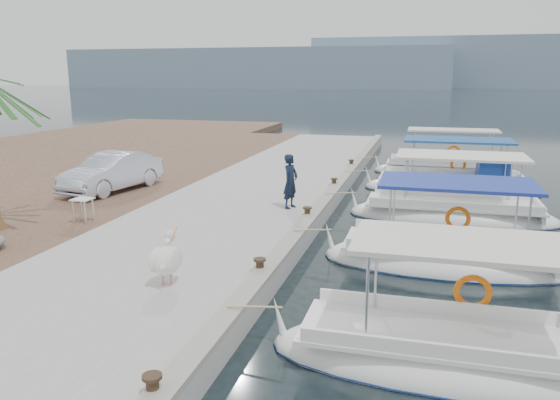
% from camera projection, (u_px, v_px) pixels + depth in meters
% --- Properties ---
extents(ground, '(400.00, 400.00, 0.00)m').
position_uv_depth(ground, '(308.00, 248.00, 15.53)').
color(ground, black).
rests_on(ground, ground).
extents(concrete_quay, '(6.00, 40.00, 0.50)m').
position_uv_depth(concrete_quay, '(259.00, 197.00, 20.94)').
color(concrete_quay, '#979792').
rests_on(concrete_quay, ground).
extents(quay_curb, '(0.44, 40.00, 0.12)m').
position_uv_depth(quay_curb, '(331.00, 193.00, 20.17)').
color(quay_curb, gray).
rests_on(quay_curb, concrete_quay).
extents(cobblestone_strip, '(4.00, 40.00, 0.50)m').
position_uv_depth(cobblestone_strip, '(142.00, 190.00, 22.20)').
color(cobblestone_strip, '#4F3629').
rests_on(cobblestone_strip, ground).
extents(distant_hills, '(330.00, 60.00, 18.00)m').
position_uv_depth(distant_hills, '(507.00, 67.00, 195.96)').
color(distant_hills, gray).
rests_on(distant_hills, ground).
extents(fishing_caique_a, '(6.33, 2.11, 2.83)m').
position_uv_depth(fishing_caique_a, '(454.00, 361.00, 9.16)').
color(fishing_caique_a, white).
rests_on(fishing_caique_a, ground).
extents(fishing_caique_b, '(6.31, 2.40, 2.83)m').
position_uv_depth(fishing_caique_b, '(445.00, 261.00, 14.07)').
color(fishing_caique_b, white).
rests_on(fishing_caique_b, ground).
extents(fishing_caique_c, '(6.96, 2.50, 2.83)m').
position_uv_depth(fishing_caique_c, '(452.00, 216.00, 18.60)').
color(fishing_caique_c, white).
rests_on(fishing_caique_c, ground).
extents(fishing_caique_d, '(7.20, 2.46, 2.83)m').
position_uv_depth(fishing_caique_d, '(453.00, 187.00, 22.94)').
color(fishing_caique_d, white).
rests_on(fishing_caique_d, ground).
extents(fishing_caique_e, '(7.12, 1.99, 2.83)m').
position_uv_depth(fishing_caique_e, '(447.00, 172.00, 26.95)').
color(fishing_caique_e, white).
rests_on(fishing_caique_e, ground).
extents(mooring_bollards, '(0.28, 20.28, 0.33)m').
position_uv_depth(mooring_bollards, '(307.00, 211.00, 16.87)').
color(mooring_bollards, black).
rests_on(mooring_bollards, concrete_quay).
extents(pelican, '(0.64, 1.41, 1.08)m').
position_uv_depth(pelican, '(166.00, 259.00, 11.41)').
color(pelican, tan).
rests_on(pelican, concrete_quay).
extents(fisherman, '(0.60, 0.75, 1.79)m').
position_uv_depth(fisherman, '(291.00, 181.00, 17.92)').
color(fisherman, black).
rests_on(fisherman, concrete_quay).
extents(parked_car, '(2.28, 4.55, 1.43)m').
position_uv_depth(parked_car, '(112.00, 172.00, 20.67)').
color(parked_car, silver).
rests_on(parked_car, cobblestone_strip).
extents(folding_table, '(0.55, 0.55, 0.73)m').
position_uv_depth(folding_table, '(83.00, 205.00, 16.22)').
color(folding_table, silver).
rests_on(folding_table, cobblestone_strip).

